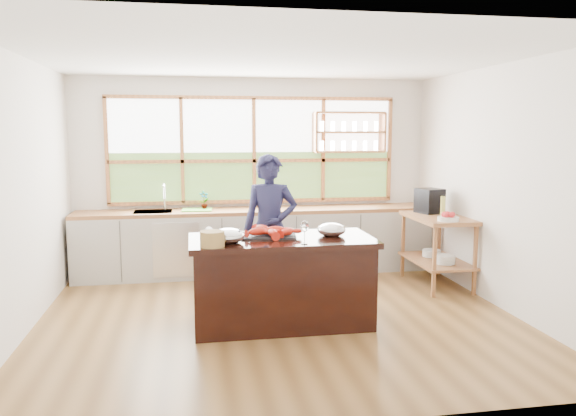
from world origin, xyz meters
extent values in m
plane|color=olive|center=(0.00, 0.00, 0.00)|extent=(5.00, 5.00, 0.00)
cube|color=silver|center=(0.00, 2.25, 1.35)|extent=(5.00, 0.02, 2.70)
cube|color=silver|center=(0.00, -2.25, 1.35)|extent=(5.00, 0.02, 2.70)
cube|color=silver|center=(-2.50, 0.00, 1.35)|extent=(0.02, 4.50, 2.70)
cube|color=silver|center=(2.50, 0.00, 1.35)|extent=(0.02, 4.50, 2.70)
cube|color=silver|center=(0.00, 0.00, 2.70)|extent=(5.00, 4.50, 0.02)
cube|color=#B7713C|center=(0.00, 2.22, 1.70)|extent=(4.05, 0.06, 1.50)
cube|color=white|center=(0.00, 2.24, 2.05)|extent=(3.98, 0.01, 0.75)
cube|color=#36541D|center=(0.00, 2.24, 1.32)|extent=(3.98, 0.01, 0.70)
cube|color=#B7713C|center=(1.35, 2.11, 2.23)|extent=(1.00, 0.28, 0.03)
cube|color=#B7713C|center=(1.35, 2.11, 1.95)|extent=(1.00, 0.28, 0.03)
cube|color=#B7713C|center=(1.35, 2.11, 1.67)|extent=(1.00, 0.28, 0.03)
cube|color=#B7713C|center=(0.85, 2.11, 1.95)|extent=(0.03, 0.28, 0.55)
cube|color=#B7713C|center=(1.85, 2.11, 1.95)|extent=(0.03, 0.28, 0.55)
cube|color=#AEAAA4|center=(0.00, 1.94, 0.42)|extent=(4.90, 0.62, 0.85)
cube|color=silver|center=(-1.10, 1.62, 0.43)|extent=(0.60, 0.01, 0.72)
cube|color=#9D5E35|center=(0.00, 1.94, 0.88)|extent=(4.90, 0.62, 0.05)
cube|color=silver|center=(-1.40, 1.94, 0.82)|extent=(0.50, 0.42, 0.16)
cube|color=#9D5E35|center=(2.45, 0.40, 0.45)|extent=(0.04, 0.04, 0.90)
cube|color=#9D5E35|center=(2.45, 1.40, 0.45)|extent=(0.04, 0.04, 0.90)
cube|color=#9D5E35|center=(1.93, 0.40, 0.45)|extent=(0.04, 0.04, 0.90)
cube|color=#9D5E35|center=(1.93, 1.40, 0.45)|extent=(0.04, 0.04, 0.90)
cube|color=#9D5E35|center=(2.19, 0.90, 0.32)|extent=(0.62, 1.10, 0.03)
cube|color=#9D5E35|center=(2.19, 0.90, 0.88)|extent=(0.62, 1.10, 0.05)
cylinder|color=silver|center=(2.19, 0.65, 0.39)|extent=(0.24, 0.24, 0.11)
cylinder|color=silver|center=(2.19, 1.05, 0.38)|extent=(0.24, 0.24, 0.09)
cube|color=black|center=(0.00, -0.20, 0.42)|extent=(1.77, 0.82, 0.84)
cube|color=black|center=(0.00, -0.20, 0.87)|extent=(1.85, 0.90, 0.06)
imported|color=#1C1C3D|center=(0.00, 0.62, 0.85)|extent=(0.68, 0.50, 1.71)
imported|color=slate|center=(-0.72, 2.00, 1.03)|extent=(0.16, 0.13, 0.26)
cube|color=#5EC03A|center=(-0.82, 1.94, 0.91)|extent=(0.42, 0.32, 0.01)
cube|color=black|center=(2.19, 1.17, 1.06)|extent=(0.36, 0.37, 0.32)
cylinder|color=#B7B953|center=(2.24, 0.88, 1.03)|extent=(0.08, 0.08, 0.25)
cylinder|color=silver|center=(2.14, 0.51, 0.93)|extent=(0.25, 0.25, 0.05)
sphere|color=red|center=(2.19, 0.51, 0.97)|extent=(0.07, 0.07, 0.07)
sphere|color=red|center=(2.16, 0.56, 0.97)|extent=(0.07, 0.07, 0.07)
sphere|color=red|center=(2.10, 0.54, 0.97)|extent=(0.07, 0.07, 0.07)
sphere|color=red|center=(2.10, 0.48, 0.97)|extent=(0.07, 0.07, 0.07)
sphere|color=red|center=(2.16, 0.46, 0.97)|extent=(0.07, 0.07, 0.07)
cube|color=black|center=(-0.12, -0.10, 0.91)|extent=(0.60, 0.47, 0.02)
ellipsoid|color=red|center=(-0.24, -0.15, 0.96)|extent=(0.23, 0.15, 0.08)
ellipsoid|color=red|center=(-0.04, -0.08, 0.96)|extent=(0.23, 0.14, 0.08)
ellipsoid|color=red|center=(0.06, -0.20, 0.96)|extent=(0.21, 0.21, 0.08)
ellipsoid|color=red|center=(-0.17, 0.02, 0.96)|extent=(0.18, 0.23, 0.08)
ellipsoid|color=red|center=(-0.10, -0.24, 0.96)|extent=(0.11, 0.22, 0.08)
ellipsoid|color=silver|center=(-0.55, -0.36, 0.97)|extent=(0.31, 0.31, 0.15)
ellipsoid|color=silver|center=(0.52, -0.17, 0.96)|extent=(0.29, 0.29, 0.14)
cylinder|color=white|center=(0.16, -0.55, 0.90)|extent=(0.06, 0.06, 0.01)
cylinder|color=white|center=(0.16, -0.55, 0.97)|extent=(0.01, 0.01, 0.13)
ellipsoid|color=white|center=(0.16, -0.55, 1.07)|extent=(0.08, 0.08, 0.10)
cylinder|color=#AE8A44|center=(-0.71, -0.52, 0.97)|extent=(0.23, 0.23, 0.15)
cylinder|color=white|center=(-0.70, -0.02, 0.94)|extent=(0.10, 0.31, 0.08)
camera|label=1|loc=(-0.89, -5.69, 1.97)|focal=35.00mm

